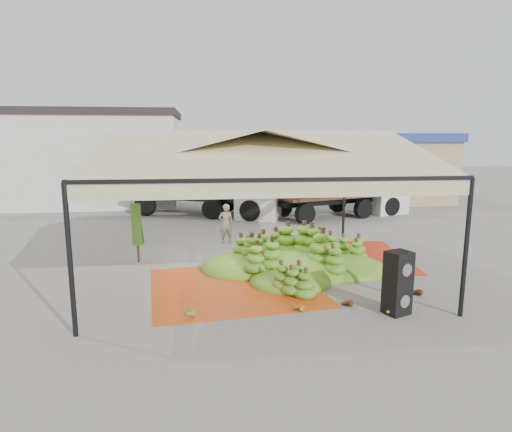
{
  "coord_description": "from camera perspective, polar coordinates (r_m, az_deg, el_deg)",
  "views": [
    {
      "loc": [
        -1.44,
        -12.14,
        3.77
      ],
      "look_at": [
        0.2,
        1.5,
        1.3
      ],
      "focal_mm": 30.0,
      "sensor_mm": 36.0,
      "label": 1
    }
  ],
  "objects": [
    {
      "name": "hand_yellow_a",
      "position": [
        9.98,
        16.75,
        -11.86
      ],
      "size": [
        0.48,
        0.42,
        0.19
      ],
      "primitive_type": "ellipsoid",
      "rotation": [
        0.0,
        0.0,
        -0.2
      ],
      "color": "#B59624",
      "rests_on": "ground"
    },
    {
      "name": "building_tan",
      "position": [
        27.68,
        17.68,
        6.21
      ],
      "size": [
        6.3,
        5.3,
        4.1
      ],
      "color": "tan",
      "rests_on": "ground"
    },
    {
      "name": "hand_red_b",
      "position": [
        10.13,
        11.88,
        -11.28
      ],
      "size": [
        0.56,
        0.51,
        0.21
      ],
      "primitive_type": "ellipsoid",
      "rotation": [
        0.0,
        0.0,
        0.36
      ],
      "color": "#5B2D14",
      "rests_on": "ground"
    },
    {
      "name": "ground",
      "position": [
        12.8,
        -0.09,
        -6.94
      ],
      "size": [
        90.0,
        90.0,
        0.0
      ],
      "primitive_type": "plane",
      "color": "slate",
      "rests_on": "ground"
    },
    {
      "name": "hand_red_a",
      "position": [
        11.27,
        20.46,
        -9.45
      ],
      "size": [
        0.56,
        0.5,
        0.22
      ],
      "primitive_type": "ellipsoid",
      "rotation": [
        0.0,
        0.0,
        0.26
      ],
      "color": "#552113",
      "rests_on": "ground"
    },
    {
      "name": "canopy_tent",
      "position": [
        12.24,
        -0.09,
        7.99
      ],
      "size": [
        8.1,
        8.1,
        4.0
      ],
      "color": "black",
      "rests_on": "ground"
    },
    {
      "name": "truck_right",
      "position": [
        21.79,
        11.9,
        3.88
      ],
      "size": [
        7.28,
        4.44,
        2.37
      ],
      "rotation": [
        0.0,
        0.0,
        0.33
      ],
      "color": "#4F2D1A",
      "rests_on": "ground"
    },
    {
      "name": "banana_leaves",
      "position": [
        14.28,
        -15.78,
        -5.52
      ],
      "size": [
        0.96,
        1.36,
        3.7
      ],
      "primitive_type": null,
      "color": "#36681B",
      "rests_on": "ground"
    },
    {
      "name": "hand_yellow_b",
      "position": [
        9.7,
        5.38,
        -12.06
      ],
      "size": [
        0.53,
        0.46,
        0.21
      ],
      "primitive_type": "ellipsoid",
      "rotation": [
        0.0,
        0.0,
        0.19
      ],
      "color": "#B98C25",
      "rests_on": "ground"
    },
    {
      "name": "building_white",
      "position": [
        27.53,
        -25.17,
        7.04
      ],
      "size": [
        14.3,
        6.3,
        5.4
      ],
      "color": "silver",
      "rests_on": "ground"
    },
    {
      "name": "truck_left",
      "position": [
        21.54,
        -5.57,
        4.29
      ],
      "size": [
        7.83,
        5.11,
        2.55
      ],
      "rotation": [
        0.0,
        0.0,
        -0.38
      ],
      "color": "#4A2F18",
      "rests_on": "ground"
    },
    {
      "name": "banana_heap",
      "position": [
        12.46,
        5.61,
        -4.58
      ],
      "size": [
        6.76,
        6.1,
        1.21
      ],
      "primitive_type": "ellipsoid",
      "rotation": [
        0.0,
        0.0,
        -0.3
      ],
      "color": "#45821B",
      "rests_on": "ground"
    },
    {
      "name": "tarp_left",
      "position": [
        11.25,
        -2.9,
        -9.38
      ],
      "size": [
        4.63,
        4.46,
        0.01
      ],
      "primitive_type": "cube",
      "rotation": [
        0.0,
        0.0,
        0.12
      ],
      "color": "#CA4513",
      "rests_on": "ground"
    },
    {
      "name": "vendor",
      "position": [
        15.64,
        -4.04,
        -1.03
      ],
      "size": [
        0.57,
        0.41,
        1.47
      ],
      "primitive_type": "imported",
      "rotation": [
        0.0,
        0.0,
        3.25
      ],
      "color": "gray",
      "rests_on": "ground"
    },
    {
      "name": "tarp_right",
      "position": [
        14.29,
        11.42,
        -5.29
      ],
      "size": [
        4.33,
        4.51,
        0.01
      ],
      "primitive_type": "cube",
      "rotation": [
        0.0,
        0.0,
        -0.1
      ],
      "color": "red",
      "rests_on": "ground"
    },
    {
      "name": "hanging_bunches",
      "position": [
        12.38,
        4.5,
        4.82
      ],
      "size": [
        1.74,
        0.24,
        0.2
      ],
      "color": "#397819",
      "rests_on": "ground"
    },
    {
      "name": "speaker_stack",
      "position": [
        9.88,
        18.37,
        -8.45
      ],
      "size": [
        0.64,
        0.6,
        1.4
      ],
      "rotation": [
        0.0,
        0.0,
        0.39
      ],
      "color": "black",
      "rests_on": "ground"
    },
    {
      "name": "hand_green",
      "position": [
        9.6,
        -9.12,
        -12.44
      ],
      "size": [
        0.49,
        0.43,
        0.2
      ],
      "primitive_type": "ellipsoid",
      "rotation": [
        0.0,
        0.0,
        -0.19
      ],
      "color": "#5A801A",
      "rests_on": "ground"
    }
  ]
}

